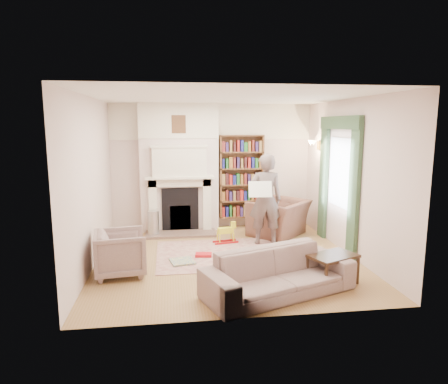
{
  "coord_description": "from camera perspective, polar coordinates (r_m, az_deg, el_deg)",
  "views": [
    {
      "loc": [
        -0.94,
        -6.74,
        2.35
      ],
      "look_at": [
        0.0,
        0.25,
        1.15
      ],
      "focal_mm": 32.0,
      "sensor_mm": 36.0,
      "label": 1
    }
  ],
  "objects": [
    {
      "name": "rug",
      "position": [
        7.4,
        -0.2,
        -8.82
      ],
      "size": [
        2.4,
        1.85,
        0.01
      ],
      "primitive_type": "cube",
      "rotation": [
        0.0,
        0.0,
        0.0
      ],
      "color": "#C8B597",
      "rests_on": "floor"
    },
    {
      "name": "wall_back",
      "position": [
        9.09,
        -1.69,
        3.66
      ],
      "size": [
        4.5,
        0.0,
        4.5
      ],
      "primitive_type": "plane",
      "rotation": [
        1.57,
        0.0,
        0.0
      ],
      "color": "beige",
      "rests_on": "floor"
    },
    {
      "name": "wall_front",
      "position": [
        4.69,
        4.1,
        -2.08
      ],
      "size": [
        4.5,
        0.0,
        4.5
      ],
      "primitive_type": "plane",
      "rotation": [
        -1.57,
        0.0,
        0.0
      ],
      "color": "beige",
      "rests_on": "floor"
    },
    {
      "name": "wall_left",
      "position": [
        6.93,
        -18.48,
        1.27
      ],
      "size": [
        0.0,
        4.5,
        4.5
      ],
      "primitive_type": "plane",
      "rotation": [
        1.57,
        0.0,
        1.57
      ],
      "color": "beige",
      "rests_on": "floor"
    },
    {
      "name": "curtain_right",
      "position": [
        8.53,
        14.03,
        1.62
      ],
      "size": [
        0.07,
        0.32,
        2.4
      ],
      "primitive_type": "cube",
      "color": "#2F462D",
      "rests_on": "floor"
    },
    {
      "name": "sofa",
      "position": [
        5.71,
        7.8,
        -11.36
      ],
      "size": [
        2.29,
        1.52,
        0.62
      ],
      "primitive_type": "imported",
      "rotation": [
        0.0,
        0.0,
        0.35
      ],
      "color": "#A39686",
      "rests_on": "floor"
    },
    {
      "name": "newspaper",
      "position": [
        7.57,
        5.21,
        0.4
      ],
      "size": [
        0.45,
        0.15,
        0.3
      ],
      "primitive_type": "cube",
      "rotation": [
        -0.35,
        0.0,
        -0.07
      ],
      "color": "white",
      "rests_on": "man_reading"
    },
    {
      "name": "man_reading",
      "position": [
        7.84,
        5.92,
        -1.06
      ],
      "size": [
        0.68,
        0.47,
        1.8
      ],
      "primitive_type": "imported",
      "rotation": [
        0.0,
        0.0,
        3.08
      ],
      "color": "#5B4C49",
      "rests_on": "floor"
    },
    {
      "name": "floor",
      "position": [
        7.2,
        0.27,
        -9.39
      ],
      "size": [
        4.5,
        4.5,
        0.0
      ],
      "primitive_type": "plane",
      "color": "olive",
      "rests_on": "ground"
    },
    {
      "name": "rocking_horse",
      "position": [
        7.98,
        0.22,
        -5.85
      ],
      "size": [
        0.52,
        0.29,
        0.43
      ],
      "primitive_type": null,
      "rotation": [
        0.0,
        0.0,
        0.19
      ],
      "color": "yellow",
      "rests_on": "rug"
    },
    {
      "name": "comic_annuals",
      "position": [
        6.82,
        3.55,
        -10.33
      ],
      "size": [
        0.56,
        0.74,
        0.02
      ],
      "color": "red",
      "rests_on": "rug"
    },
    {
      "name": "ceiling",
      "position": [
        6.82,
        0.29,
        13.44
      ],
      "size": [
        4.5,
        4.5,
        0.0
      ],
      "primitive_type": "plane",
      "rotation": [
        3.14,
        0.0,
        0.0
      ],
      "color": "white",
      "rests_on": "wall_back"
    },
    {
      "name": "wall_sconce",
      "position": [
        8.77,
        12.22,
        6.5
      ],
      "size": [
        0.2,
        0.24,
        0.24
      ],
      "primitive_type": null,
      "color": "gold",
      "rests_on": "wall_right"
    },
    {
      "name": "coffee_table",
      "position": [
        6.25,
        15.22,
        -10.6
      ],
      "size": [
        0.82,
        0.69,
        0.45
      ],
      "primitive_type": null,
      "rotation": [
        0.0,
        0.0,
        0.4
      ],
      "color": "#362413",
      "rests_on": "floor"
    },
    {
      "name": "window",
      "position": [
        7.87,
        16.22,
        2.7
      ],
      "size": [
        0.02,
        0.9,
        1.3
      ],
      "primitive_type": "cube",
      "color": "silver",
      "rests_on": "wall_right"
    },
    {
      "name": "curtain_left",
      "position": [
        7.26,
        18.09,
        0.06
      ],
      "size": [
        0.07,
        0.32,
        2.4
      ],
      "primitive_type": "cube",
      "color": "#2F462D",
      "rests_on": "floor"
    },
    {
      "name": "armchair_left",
      "position": [
        6.55,
        -14.56,
        -8.41
      ],
      "size": [
        0.88,
        0.86,
        0.71
      ],
      "primitive_type": "imported",
      "rotation": [
        0.0,
        0.0,
        1.71
      ],
      "color": "#A99C8B",
      "rests_on": "floor"
    },
    {
      "name": "bookcase",
      "position": [
        9.08,
        2.49,
        2.21
      ],
      "size": [
        1.0,
        0.24,
        1.85
      ],
      "primitive_type": "cube",
      "color": "brown",
      "rests_on": "floor"
    },
    {
      "name": "paraffin_heater",
      "position": [
        8.59,
        -10.06,
        -4.47
      ],
      "size": [
        0.27,
        0.27,
        0.55
      ],
      "primitive_type": "cylinder",
      "rotation": [
        0.0,
        0.0,
        0.13
      ],
      "color": "#B4B6BC",
      "rests_on": "floor"
    },
    {
      "name": "pelmet",
      "position": [
        7.8,
        16.24,
        9.5
      ],
      "size": [
        0.09,
        1.7,
        0.24
      ],
      "primitive_type": "cube",
      "color": "#2F462D",
      "rests_on": "wall_right"
    },
    {
      "name": "fireplace",
      "position": [
        8.84,
        -6.4,
        3.34
      ],
      "size": [
        1.7,
        0.58,
        2.8
      ],
      "color": "beige",
      "rests_on": "floor"
    },
    {
      "name": "wall_right",
      "position": [
        7.52,
        17.53,
        1.95
      ],
      "size": [
        0.0,
        4.5,
        4.5
      ],
      "primitive_type": "plane",
      "rotation": [
        1.57,
        0.0,
        -1.57
      ],
      "color": "beige",
      "rests_on": "floor"
    },
    {
      "name": "board_game",
      "position": [
        6.98,
        -5.98,
        -9.84
      ],
      "size": [
        0.46,
        0.46,
        0.03
      ],
      "primitive_type": "cube",
      "rotation": [
        0.0,
        0.0,
        0.21
      ],
      "color": "#E9D352",
      "rests_on": "rug"
    },
    {
      "name": "game_box_lid",
      "position": [
        7.26,
        -2.94,
        -8.94
      ],
      "size": [
        0.31,
        0.23,
        0.05
      ],
      "primitive_type": "cube",
      "rotation": [
        0.0,
        0.0,
        -0.13
      ],
      "color": "red",
      "rests_on": "rug"
    },
    {
      "name": "armchair_reading",
      "position": [
        8.63,
        7.84,
        -3.67
      ],
      "size": [
        1.53,
        1.52,
        0.75
      ],
      "primitive_type": "imported",
      "rotation": [
        0.0,
        0.0,
        3.91
      ],
      "color": "#54312D",
      "rests_on": "floor"
    }
  ]
}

